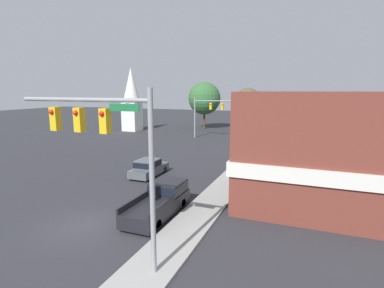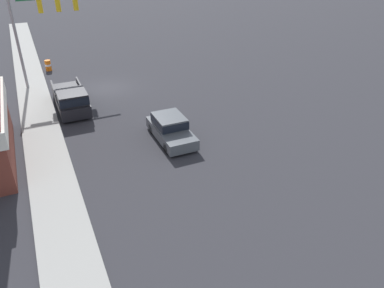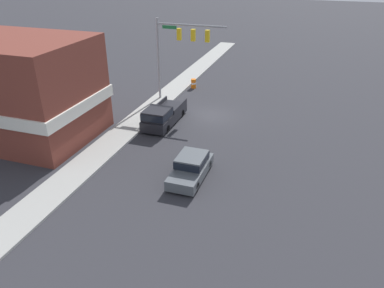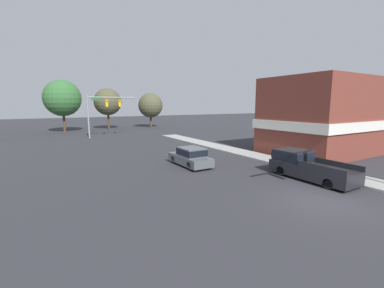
% 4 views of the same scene
% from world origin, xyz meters
% --- Properties ---
extents(ground_plane, '(200.00, 200.00, 0.00)m').
position_xyz_m(ground_plane, '(0.00, 0.00, 0.00)').
color(ground_plane, '#2D2D33').
extents(sidewalk_curb, '(2.40, 60.00, 0.14)m').
position_xyz_m(sidewalk_curb, '(5.70, 0.00, 0.07)').
color(sidewalk_curb, '#9E9E99').
rests_on(sidewalk_curb, ground).
extents(near_signal_assembly, '(6.71, 0.49, 7.87)m').
position_xyz_m(near_signal_assembly, '(3.86, -2.63, 5.77)').
color(near_signal_assembly, gray).
rests_on(near_signal_assembly, ground).
extents(car_lead, '(1.88, 4.42, 1.55)m').
position_xyz_m(car_lead, '(-1.73, 10.43, 0.80)').
color(car_lead, black).
rests_on(car_lead, ground).
extents(pickup_truck_parked, '(2.07, 5.67, 1.82)m').
position_xyz_m(pickup_truck_parked, '(3.27, 3.33, 0.90)').
color(pickup_truck_parked, black).
rests_on(pickup_truck_parked, ground).
extents(construction_barrel, '(0.56, 0.56, 1.00)m').
position_xyz_m(construction_barrel, '(3.90, -6.90, 0.51)').
color(construction_barrel, orange).
rests_on(construction_barrel, ground).
extents(corner_brick_building, '(11.02, 8.44, 7.68)m').
position_xyz_m(corner_brick_building, '(12.76, 8.45, 3.75)').
color(corner_brick_building, brown).
rests_on(corner_brick_building, ground).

